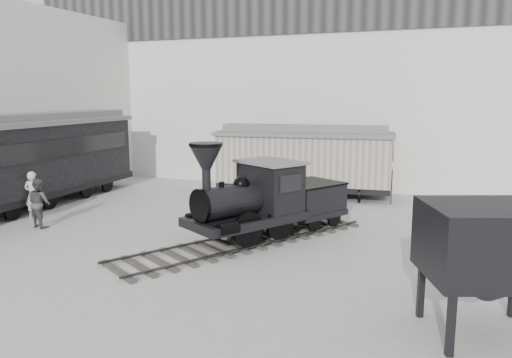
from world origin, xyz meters
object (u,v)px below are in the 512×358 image
at_px(locomotive, 263,204).
at_px(passenger_coach, 17,161).
at_px(visitor_a, 33,195).
at_px(coal_hopper, 489,252).
at_px(visitor_b, 39,203).
at_px(boxcar, 304,159).

xyz_separation_m(locomotive, passenger_coach, (-11.34, 0.47, 0.86)).
bearing_deg(locomotive, visitor_a, -146.44).
relative_size(passenger_coach, coal_hopper, 4.65).
xyz_separation_m(locomotive, visitor_a, (-9.58, -0.52, -0.28)).
bearing_deg(passenger_coach, coal_hopper, -18.50).
xyz_separation_m(passenger_coach, visitor_b, (2.96, -1.92, -1.18)).
xyz_separation_m(boxcar, coal_hopper, (7.34, -12.56, -0.03)).
bearing_deg(boxcar, visitor_a, -144.00).
xyz_separation_m(boxcar, visitor_b, (-7.69, -9.14, -0.90)).
bearing_deg(visitor_b, coal_hopper, -179.00).
relative_size(boxcar, visitor_b, 4.71).
height_order(boxcar, visitor_a, boxcar).
relative_size(locomotive, boxcar, 1.06).
bearing_deg(visitor_b, boxcar, -116.22).
height_order(locomotive, boxcar, boxcar).
bearing_deg(visitor_a, coal_hopper, 149.31).
relative_size(passenger_coach, visitor_b, 7.73).
xyz_separation_m(locomotive, visitor_b, (-8.38, -1.45, -0.32)).
distance_m(visitor_a, visitor_b, 1.51).
height_order(visitor_a, visitor_b, visitor_a).
height_order(passenger_coach, coal_hopper, passenger_coach).
bearing_deg(visitor_b, locomotive, -156.35).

